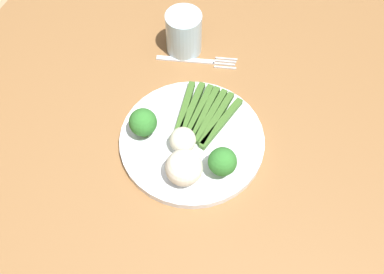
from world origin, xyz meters
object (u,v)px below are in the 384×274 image
object	(u,v)px
cauliflower_mid	(180,139)
broccoli_front_left	(143,123)
asparagus_bundle	(204,114)
plate	(192,141)
broccoli_right	(222,162)
cauliflower_back_right	(184,168)
water_glass	(184,33)
dining_table	(177,191)
fork	(198,61)

from	to	relation	value
cauliflower_mid	broccoli_front_left	bearing A→B (deg)	-90.90
asparagus_bundle	cauliflower_mid	xyz separation A→B (m)	(0.08, -0.02, 0.02)
asparagus_bundle	broccoli_front_left	world-z (taller)	broccoli_front_left
plate	broccoli_right	world-z (taller)	broccoli_right
cauliflower_back_right	water_glass	bearing A→B (deg)	-157.76
broccoli_right	cauliflower_mid	xyz separation A→B (m)	(-0.02, -0.09, -0.01)
asparagus_bundle	broccoli_right	size ratio (longest dim) A/B	2.25
cauliflower_mid	cauliflower_back_right	size ratio (longest dim) A/B	0.74
cauliflower_mid	water_glass	bearing A→B (deg)	-159.29
dining_table	broccoli_right	bearing A→B (deg)	100.41
plate	asparagus_bundle	world-z (taller)	asparagus_bundle
fork	water_glass	world-z (taller)	water_glass
asparagus_bundle	broccoli_right	world-z (taller)	broccoli_right
asparagus_bundle	fork	xyz separation A→B (m)	(-0.13, -0.06, -0.02)
plate	fork	size ratio (longest dim) A/B	1.60
cauliflower_mid	water_glass	distance (m)	0.25
asparagus_bundle	cauliflower_mid	size ratio (longest dim) A/B	2.91
asparagus_bundle	water_glass	world-z (taller)	water_glass
dining_table	asparagus_bundle	size ratio (longest dim) A/B	9.04
dining_table	fork	world-z (taller)	fork
broccoli_right	dining_table	bearing A→B (deg)	-79.59
plate	asparagus_bundle	bearing A→B (deg)	177.60
cauliflower_mid	water_glass	xyz separation A→B (m)	(-0.23, -0.09, 0.01)
dining_table	water_glass	distance (m)	0.32
broccoli_right	broccoli_front_left	bearing A→B (deg)	-98.26
dining_table	fork	bearing A→B (deg)	-167.88
dining_table	cauliflower_mid	distance (m)	0.14
plate	fork	xyz separation A→B (m)	(-0.19, -0.06, -0.01)
asparagus_bundle	broccoli_right	bearing A→B (deg)	-142.15
cauliflower_mid	cauliflower_back_right	bearing A→B (deg)	28.44
broccoli_front_left	fork	world-z (taller)	broccoli_front_left
dining_table	plate	bearing A→B (deg)	171.95
broccoli_right	asparagus_bundle	bearing A→B (deg)	-144.32
dining_table	fork	xyz separation A→B (m)	(-0.25, -0.05, 0.10)
cauliflower_back_right	water_glass	xyz separation A→B (m)	(-0.29, -0.12, -0.00)
broccoli_right	water_glass	distance (m)	0.31
cauliflower_back_right	water_glass	world-z (taller)	water_glass
cauliflower_back_right	asparagus_bundle	bearing A→B (deg)	-173.91
plate	asparagus_bundle	size ratio (longest dim) A/B	1.93
cauliflower_back_right	fork	bearing A→B (deg)	-163.65
plate	cauliflower_back_right	distance (m)	0.09
plate	asparagus_bundle	xyz separation A→B (m)	(-0.05, 0.00, 0.01)
cauliflower_mid	cauliflower_back_right	world-z (taller)	cauliflower_back_right
broccoli_front_left	cauliflower_mid	xyz separation A→B (m)	(0.00, 0.07, -0.01)
cauliflower_back_right	water_glass	distance (m)	0.31
plate	cauliflower_mid	world-z (taller)	cauliflower_mid
asparagus_bundle	broccoli_front_left	distance (m)	0.12
broccoli_right	fork	bearing A→B (deg)	-149.99
broccoli_right	cauliflower_mid	world-z (taller)	broccoli_right
fork	cauliflower_back_right	bearing A→B (deg)	-89.13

